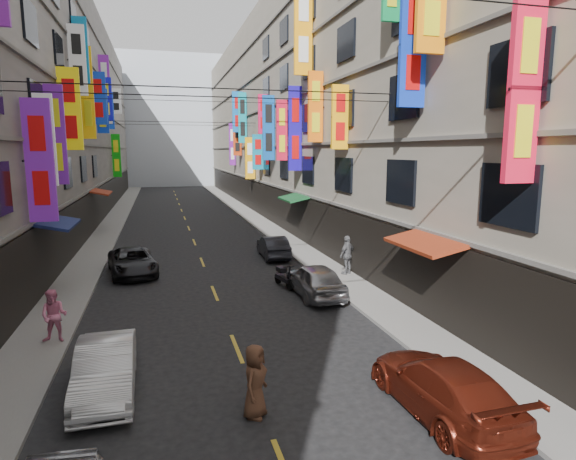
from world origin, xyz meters
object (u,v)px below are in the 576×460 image
pedestrian_lfar (54,316)px  car_left_far (132,262)px  scooter_far_right (283,277)px  car_right_far (273,247)px  pedestrian_crossing (255,381)px  car_right_mid (315,280)px  car_right_near (443,386)px  car_left_mid (106,369)px  pedestrian_rfar (347,255)px

pedestrian_lfar → car_left_far: bearing=88.1°
scooter_far_right → pedestrian_lfar: 9.59m
car_right_far → pedestrian_crossing: size_ratio=2.21×
car_left_far → pedestrian_crossing: bearing=-85.1°
car_right_far → car_right_mid: bearing=91.7°
car_right_near → car_left_mid: bearing=-23.3°
car_left_far → car_right_mid: size_ratio=1.11×
car_right_near → car_left_far: bearing=-65.3°
scooter_far_right → car_right_near: car_right_near is taller
car_left_mid → pedestrian_rfar: 13.54m
car_right_mid → car_right_far: (0.00, 7.60, -0.07)m
scooter_far_right → pedestrian_crossing: size_ratio=1.05×
car_right_near → car_right_far: car_right_near is taller
car_right_near → car_right_mid: size_ratio=1.10×
car_left_mid → pedestrian_crossing: pedestrian_crossing is taller
car_left_mid → pedestrian_rfar: pedestrian_rfar is taller
pedestrian_rfar → pedestrian_crossing: (-6.68, -11.05, -0.21)m
car_right_near → pedestrian_rfar: 12.30m
scooter_far_right → car_left_mid: size_ratio=0.46×
scooter_far_right → car_right_mid: bearing=109.5°
car_right_far → pedestrian_crossing: pedestrian_crossing is taller
car_right_mid → pedestrian_lfar: pedestrian_lfar is taller
car_left_mid → car_right_mid: car_right_mid is taller
car_right_near → pedestrian_rfar: bearing=-103.5°
car_left_mid → car_right_mid: (7.57, 6.42, 0.05)m
car_left_mid → car_right_mid: bearing=38.9°
scooter_far_right → car_right_mid: 1.92m
car_left_far → pedestrian_crossing: size_ratio=2.65×
car_left_mid → pedestrian_lfar: size_ratio=2.35×
pedestrian_rfar → car_right_near: bearing=46.0°
car_right_far → pedestrian_rfar: pedestrian_rfar is taller
car_left_far → car_right_near: size_ratio=1.00×
car_left_far → car_right_near: (7.51, -15.11, 0.03)m
scooter_far_right → car_left_mid: car_left_mid is taller
car_left_far → pedestrian_rfar: bearing=-25.5°
pedestrian_lfar → pedestrian_crossing: size_ratio=0.98×
pedestrian_lfar → pedestrian_rfar: (11.89, 5.44, 0.11)m
car_left_mid → scooter_far_right: bearing=49.2°
car_right_near → pedestrian_crossing: (-4.18, 0.99, 0.20)m
scooter_far_right → pedestrian_crossing: pedestrian_crossing is taller
scooter_far_right → car_right_near: 11.10m
scooter_far_right → pedestrian_lfar: size_ratio=1.08×
car_left_far → car_right_near: car_right_near is taller
car_left_mid → car_right_near: (7.57, -2.98, 0.01)m
pedestrian_lfar → scooter_far_right: bearing=38.4°
car_left_far → pedestrian_rfar: pedestrian_rfar is taller
car_left_far → pedestrian_crossing: (3.33, -14.12, 0.22)m
car_right_mid → pedestrian_lfar: 9.81m
car_left_far → pedestrian_lfar: bearing=-110.9°
car_right_near → pedestrian_rfar: pedestrian_rfar is taller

